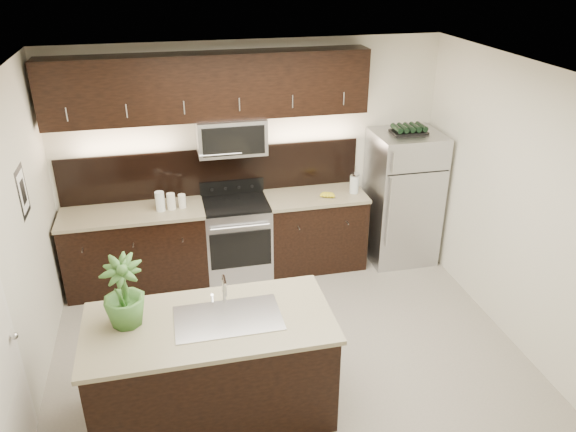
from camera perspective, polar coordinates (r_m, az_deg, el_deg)
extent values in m
plane|color=gray|center=(5.61, 0.14, -14.17)|extent=(4.50, 4.50, 0.00)
cube|color=beige|center=(6.66, -3.75, 5.94)|extent=(4.50, 0.02, 2.70)
cube|color=beige|center=(3.29, 8.44, -17.75)|extent=(4.50, 0.02, 2.70)
cube|color=beige|center=(4.93, -26.35, -4.36)|extent=(0.02, 4.00, 2.70)
cube|color=beige|center=(5.75, 22.58, 0.61)|extent=(0.02, 4.00, 2.70)
cube|color=white|center=(4.40, 0.18, 13.94)|extent=(4.50, 4.00, 0.02)
cube|color=silver|center=(4.45, -27.23, -13.22)|extent=(0.04, 0.80, 2.02)
sphere|color=silver|center=(4.69, -26.04, -10.90)|extent=(0.06, 0.06, 0.06)
cube|color=black|center=(5.46, -25.33, 2.25)|extent=(0.01, 0.32, 0.46)
cube|color=white|center=(5.46, -25.30, 2.25)|extent=(0.00, 0.24, 0.36)
cube|color=black|center=(6.69, -15.14, -3.34)|extent=(1.57, 0.62, 0.90)
cube|color=black|center=(6.88, 2.73, -1.53)|extent=(1.16, 0.62, 0.90)
cube|color=#B2B2B7|center=(6.71, -5.20, -2.37)|extent=(0.76, 0.62, 0.90)
cube|color=black|center=(6.51, -5.36, 1.25)|extent=(0.76, 0.60, 0.03)
cube|color=#BBB08C|center=(6.48, -15.61, 0.30)|extent=(1.59, 0.65, 0.04)
cube|color=#BBB08C|center=(6.68, 2.82, 2.05)|extent=(1.18, 0.65, 0.04)
cube|color=black|center=(6.64, -7.58, 4.50)|extent=(3.49, 0.02, 0.56)
cube|color=#B2B2B7|center=(6.33, -5.79, 8.13)|extent=(0.76, 0.40, 0.40)
cube|color=black|center=(6.20, -7.99, 12.92)|extent=(3.49, 0.33, 0.70)
cube|color=black|center=(4.83, -7.66, -15.21)|extent=(1.90, 0.90, 0.90)
cube|color=#BBB08C|center=(4.54, -8.00, -10.72)|extent=(1.96, 0.96, 0.04)
cube|color=silver|center=(4.53, -6.11, -10.25)|extent=(0.84, 0.50, 0.01)
cylinder|color=silver|center=(4.64, -6.51, -7.61)|extent=(0.03, 0.03, 0.24)
cylinder|color=silver|center=(4.50, -6.50, -6.50)|extent=(0.02, 0.14, 0.02)
cylinder|color=silver|center=(4.47, -6.35, -7.51)|extent=(0.02, 0.02, 0.10)
cube|color=#B2B2B7|center=(7.02, 11.54, 1.85)|extent=(0.79, 0.71, 1.63)
cube|color=black|center=(6.74, 12.16, 8.34)|extent=(0.40, 0.25, 0.03)
cylinder|color=black|center=(6.66, 10.98, 8.68)|extent=(0.07, 0.23, 0.07)
cylinder|color=black|center=(6.69, 11.59, 8.71)|extent=(0.07, 0.23, 0.07)
cylinder|color=black|center=(6.72, 12.19, 8.73)|extent=(0.07, 0.23, 0.07)
cylinder|color=black|center=(6.76, 12.79, 8.75)|extent=(0.07, 0.23, 0.07)
cylinder|color=black|center=(6.79, 13.39, 8.77)|extent=(0.07, 0.23, 0.07)
imported|color=#376628|center=(4.48, -16.40, -7.41)|extent=(0.40, 0.40, 0.58)
cylinder|color=silver|center=(6.37, -12.87, 1.46)|extent=(0.10, 0.10, 0.22)
cylinder|color=silver|center=(6.39, -11.79, 1.46)|extent=(0.09, 0.09, 0.19)
cylinder|color=silver|center=(6.41, -10.71, 1.51)|extent=(0.08, 0.08, 0.16)
cylinder|color=silver|center=(6.72, 6.74, 3.23)|extent=(0.11, 0.11, 0.22)
cylinder|color=silver|center=(6.67, 6.80, 4.17)|extent=(0.11, 0.11, 0.02)
cylinder|color=silver|center=(6.65, 6.82, 4.60)|extent=(0.01, 0.01, 0.09)
ellipsoid|color=gold|center=(6.61, 3.62, 2.22)|extent=(0.22, 0.20, 0.06)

